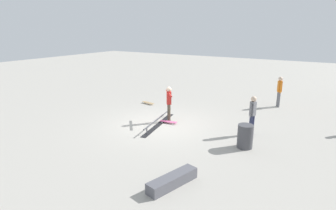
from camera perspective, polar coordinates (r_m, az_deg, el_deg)
The scene contains 9 objects.
ground_plane at distance 12.80m, azimuth -1.54°, elevation -4.00°, with size 60.00×60.00×0.00m, color #ADA89E.
grind_rail at distance 12.75m, azimuth -1.92°, elevation -3.40°, with size 3.33×0.88×0.33m.
skate_ledge at distance 8.10m, azimuth 0.92°, elevation -15.04°, with size 1.65×0.39×0.32m, color #595960.
skater_main at distance 12.94m, azimuth 0.19°, elevation 0.70°, with size 1.07×0.93×1.66m.
skateboard_main at distance 12.96m, azimuth 0.07°, elevation -3.40°, with size 0.35×0.82×0.09m.
bystander_orange_shirt at distance 16.56m, azimuth 21.63°, elevation 2.84°, with size 0.37×0.28×1.69m.
bystander_grey_shirt at distance 11.87m, azimuth 16.76°, elevation -1.60°, with size 0.37×0.24×1.62m.
loose_skateboard_natural at distance 16.23m, azimuth -4.05°, elevation 0.47°, with size 0.36×0.82×0.09m.
trash_bin at distance 10.68m, azimuth 15.36°, elevation -6.13°, with size 0.56×0.56×0.88m, color #47474C.
Camera 1 is at (10.10, 6.60, 4.27)m, focal length 30.09 mm.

